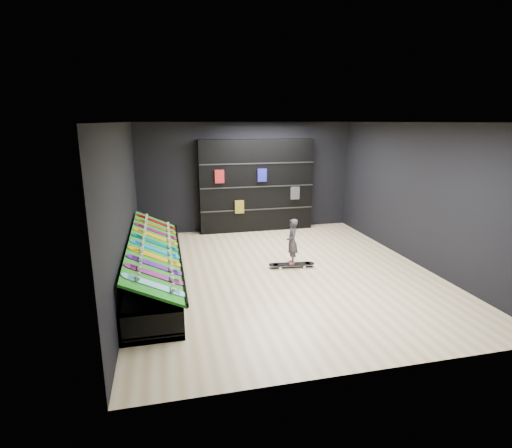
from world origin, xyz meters
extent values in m
cube|color=beige|center=(0.00, 0.00, 0.00)|extent=(6.00, 7.00, 0.01)
cube|color=white|center=(0.00, 0.00, 3.00)|extent=(6.00, 7.00, 0.01)
cube|color=black|center=(0.00, 3.50, 1.50)|extent=(6.00, 0.02, 3.00)
cube|color=black|center=(0.00, -3.50, 1.50)|extent=(6.00, 0.02, 3.00)
cube|color=black|center=(-3.00, 0.00, 1.50)|extent=(0.02, 7.00, 3.00)
cube|color=black|center=(3.00, 0.00, 1.50)|extent=(0.02, 7.00, 3.00)
cube|color=#126710|center=(-2.50, 0.00, 0.71)|extent=(0.92, 4.50, 0.46)
cube|color=black|center=(0.24, 3.32, 1.27)|extent=(3.18, 0.37, 2.55)
imported|color=black|center=(0.27, 0.19, 0.38)|extent=(0.20, 0.25, 0.58)
camera|label=1|loc=(-2.28, -7.41, 3.02)|focal=28.00mm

